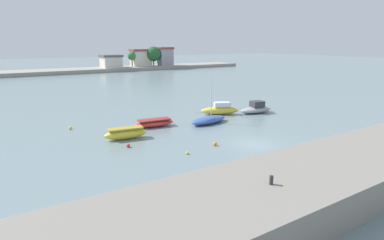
{
  "coord_description": "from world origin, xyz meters",
  "views": [
    {
      "loc": [
        -20.98,
        -21.39,
        9.51
      ],
      "look_at": [
        -0.59,
        10.14,
        0.44
      ],
      "focal_mm": 30.03,
      "sensor_mm": 36.0,
      "label": 1
    }
  ],
  "objects": [
    {
      "name": "moored_boat_2",
      "position": [
        1.18,
        9.16,
        0.43
      ],
      "size": [
        5.55,
        2.82,
        5.67
      ],
      "rotation": [
        0.0,
        0.0,
        0.16
      ],
      "color": "#3856A8",
      "rests_on": "ground"
    },
    {
      "name": "mooring_buoy_2",
      "position": [
        -13.56,
        15.38,
        0.18
      ],
      "size": [
        0.36,
        0.36,
        0.36
      ],
      "primitive_type": "sphere",
      "color": "yellow",
      "rests_on": "ground"
    },
    {
      "name": "moored_boat_0",
      "position": [
        -9.67,
        8.48,
        0.56
      ],
      "size": [
        4.47,
        1.93,
        1.16
      ],
      "rotation": [
        0.0,
        0.0,
        -0.15
      ],
      "color": "yellow",
      "rests_on": "ground"
    },
    {
      "name": "moored_boat_4",
      "position": [
        10.17,
        10.4,
        0.59
      ],
      "size": [
        5.12,
        2.52,
        1.66
      ],
      "rotation": [
        0.0,
        0.0,
        -0.13
      ],
      "color": "#9E9EA3",
      "rests_on": "ground"
    },
    {
      "name": "ground_plane",
      "position": [
        0.0,
        0.0,
        0.0
      ],
      "size": [
        400.0,
        400.0,
        0.0
      ],
      "primitive_type": "plane",
      "color": "slate"
    },
    {
      "name": "moored_boat_1",
      "position": [
        -5.06,
        11.31,
        0.43
      ],
      "size": [
        4.84,
        2.1,
        0.89
      ],
      "rotation": [
        0.0,
        0.0,
        -0.12
      ],
      "color": "#C63833",
      "rests_on": "ground"
    },
    {
      "name": "mooring_bollard",
      "position": [
        -8.81,
        -10.36,
        2.38
      ],
      "size": [
        0.21,
        0.21,
        0.5
      ],
      "primitive_type": "cylinder",
      "color": "#2D2D33",
      "rests_on": "seawall_embankment"
    },
    {
      "name": "mooring_buoy_0",
      "position": [
        -3.4,
        1.78,
        0.18
      ],
      "size": [
        0.37,
        0.37,
        0.37
      ],
      "primitive_type": "sphere",
      "color": "orange",
      "rests_on": "ground"
    },
    {
      "name": "seawall_embankment",
      "position": [
        0.0,
        -9.96,
        1.06
      ],
      "size": [
        97.47,
        6.97,
        2.13
      ],
      "primitive_type": "cube",
      "color": "gray",
      "rests_on": "ground"
    },
    {
      "name": "distant_shoreline",
      "position": [
        1.5,
        87.31,
        1.84
      ],
      "size": [
        134.37,
        11.92,
        8.21
      ],
      "color": "gray",
      "rests_on": "ground"
    },
    {
      "name": "mooring_buoy_1",
      "position": [
        -6.89,
        1.16,
        0.13
      ],
      "size": [
        0.25,
        0.25,
        0.25
      ],
      "primitive_type": "sphere",
      "color": "yellow",
      "rests_on": "ground"
    },
    {
      "name": "moored_boat_3",
      "position": [
        5.39,
        12.33,
        0.67
      ],
      "size": [
        5.23,
        3.6,
        1.68
      ],
      "rotation": [
        0.0,
        0.0,
        -0.46
      ],
      "color": "yellow",
      "rests_on": "ground"
    },
    {
      "name": "mooring_buoy_3",
      "position": [
        -10.5,
        5.78,
        0.17
      ],
      "size": [
        0.35,
        0.35,
        0.35
      ],
      "primitive_type": "sphere",
      "color": "red",
      "rests_on": "ground"
    }
  ]
}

